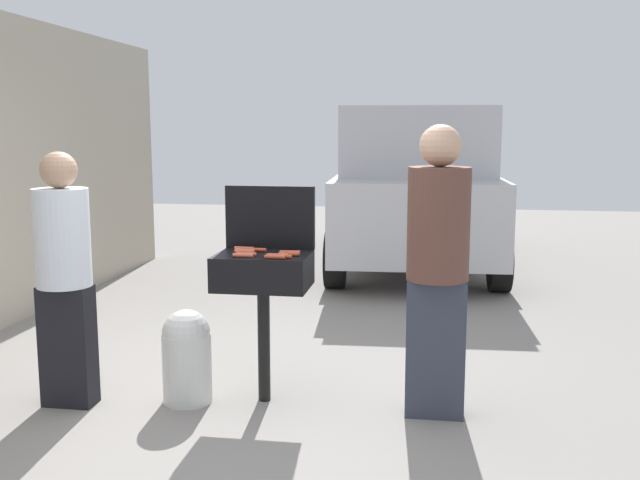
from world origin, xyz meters
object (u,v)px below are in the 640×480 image
at_px(hot_dog_5, 243,255).
at_px(hot_dog_9, 245,248).
at_px(hot_dog_0, 275,257).
at_px(hot_dog_4, 290,252).
at_px(hot_dog_10, 257,250).
at_px(bbq_grill, 263,277).
at_px(person_left, 64,270).
at_px(hot_dog_2, 245,251).
at_px(hot_dog_3, 246,254).
at_px(parked_minivan, 415,187).
at_px(propane_tank, 187,354).
at_px(hot_dog_1, 289,254).
at_px(hot_dog_8, 281,256).
at_px(person_right, 438,261).
at_px(hot_dog_7, 244,252).
at_px(hot_dog_6, 277,256).

xyz_separation_m(hot_dog_5, hot_dog_9, (-0.06, 0.26, 0.00)).
bearing_deg(hot_dog_0, hot_dog_5, 173.42).
relative_size(hot_dog_4, hot_dog_10, 1.00).
height_order(bbq_grill, person_left, person_left).
bearing_deg(hot_dog_2, hot_dog_5, -79.12).
distance_m(hot_dog_5, hot_dog_9, 0.27).
distance_m(hot_dog_3, parked_minivan, 5.16).
bearing_deg(hot_dog_10, hot_dog_4, -15.62).
relative_size(hot_dog_0, hot_dog_10, 1.00).
bearing_deg(hot_dog_0, hot_dog_4, 72.02).
distance_m(hot_dog_3, propane_tank, 0.78).
bearing_deg(bbq_grill, propane_tank, -167.91).
height_order(hot_dog_1, hot_dog_4, same).
xyz_separation_m(hot_dog_2, parked_minivan, (0.96, 4.95, 0.03)).
distance_m(bbq_grill, hot_dog_9, 0.25).
bearing_deg(hot_dog_8, hot_dog_0, -142.10).
bearing_deg(person_right, hot_dog_10, 2.21).
bearing_deg(hot_dog_5, hot_dog_3, 81.09).
bearing_deg(hot_dog_10, hot_dog_8, -45.77).
xyz_separation_m(hot_dog_10, person_right, (1.17, -0.15, -0.01)).
bearing_deg(hot_dog_5, bbq_grill, 57.11).
bearing_deg(parked_minivan, hot_dog_5, 77.08).
bearing_deg(hot_dog_7, hot_dog_10, 59.11).
distance_m(hot_dog_6, person_right, 0.99).
xyz_separation_m(hot_dog_3, hot_dog_9, (-0.07, 0.21, 0.00)).
relative_size(hot_dog_4, person_left, 0.08).
bearing_deg(hot_dog_5, hot_dog_10, 81.99).
bearing_deg(bbq_grill, person_right, -3.75).
height_order(bbq_grill, hot_dog_2, hot_dog_2).
distance_m(hot_dog_9, propane_tank, 0.78).
xyz_separation_m(bbq_grill, hot_dog_5, (-0.09, -0.14, 0.16)).
bearing_deg(bbq_grill, hot_dog_10, 127.55).
height_order(hot_dog_1, hot_dog_2, same).
distance_m(hot_dog_8, hot_dog_10, 0.30).
relative_size(hot_dog_7, hot_dog_8, 1.00).
bearing_deg(hot_dog_2, hot_dog_10, 35.18).
relative_size(hot_dog_3, hot_dog_5, 1.00).
bearing_deg(hot_dog_6, hot_dog_3, 174.41).
bearing_deg(hot_dog_0, hot_dog_9, 133.07).
bearing_deg(hot_dog_8, hot_dog_6, 140.02).
relative_size(hot_dog_1, hot_dog_8, 1.00).
bearing_deg(hot_dog_0, bbq_grill, 124.96).
xyz_separation_m(hot_dog_0, hot_dog_7, (-0.23, 0.15, 0.00)).
height_order(bbq_grill, parked_minivan, parked_minivan).
distance_m(hot_dog_4, propane_tank, 0.95).
distance_m(hot_dog_6, hot_dog_8, 0.04).
distance_m(hot_dog_6, propane_tank, 0.91).
distance_m(hot_dog_1, hot_dog_7, 0.30).
relative_size(hot_dog_3, hot_dog_9, 1.00).
bearing_deg(bbq_grill, parked_minivan, 80.51).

